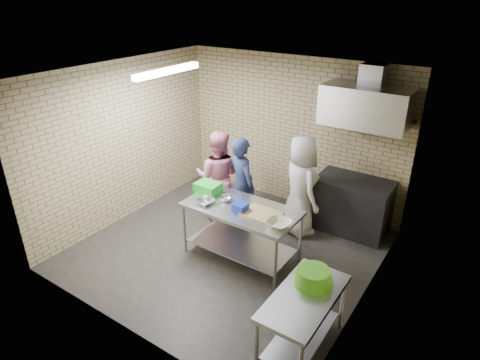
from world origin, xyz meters
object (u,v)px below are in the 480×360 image
Objects in this scene: prep_table at (241,232)px; man_navy at (242,184)px; woman_white at (301,186)px; blue_tub at (240,207)px; bottle_green at (399,114)px; side_counter at (302,322)px; green_basin at (313,276)px; stove at (352,205)px; woman_pink at (218,176)px; green_crate at (208,188)px; bottle_red at (373,109)px.

man_navy reaches higher than prep_table.
man_navy is at bearing 63.61° from woman_white.
bottle_green is at bearing 53.41° from blue_tub.
blue_tub is (-1.49, 0.99, 0.53)m from side_counter.
side_counter is 0.72× the size of woman_white.
side_counter is at bearing -85.43° from green_basin.
stove is 2.28m from woman_pink.
green_crate is 0.78m from blue_tub.
woman_white is at bearing 42.54° from green_crate.
side_counter is 3.21× the size of green_crate.
woman_pink is (-0.96, 0.73, 0.38)m from prep_table.
green_crate is (-1.79, -1.54, 0.47)m from stove.
bottle_red is 0.40m from bottle_green.
side_counter is 2.60m from green_crate.
blue_tub is 1.64m from green_basin.
man_navy is at bearing 123.17° from prep_table.
woman_pink is 1.41m from woman_white.
blue_tub is 2.73m from bottle_green.
woman_pink is at bearing 140.55° from blue_tub.
green_basin reaches higher than stove.
bottle_red reaches higher than green_crate.
prep_table is at bearing -9.73° from green_crate.
woman_pink is (-2.50, 1.82, 0.43)m from side_counter.
stove is 0.72× the size of woman_white.
bottle_red is 0.11× the size of woman_pink.
man_navy is (-0.45, 0.69, 0.38)m from prep_table.
man_navy reaches higher than blue_tub.
blue_tub reaches higher than side_counter.
man_navy is at bearing 142.10° from green_basin.
side_counter is 2.71m from man_navy.
woman_white is (-0.70, -0.54, 0.38)m from stove.
prep_table is 1.26m from woman_white.
woman_white is (1.35, 0.39, 0.03)m from woman_pink.
side_counter is at bearing -90.00° from bottle_green.
woman_white is (-1.15, 2.21, 0.46)m from side_counter.
green_basin is 2.94m from woman_pink.
green_basin is 0.28× the size of woman_white.
side_counter is 0.75× the size of woman_pink.
prep_table is at bearing -123.17° from stove.
woman_white is (-1.15, -0.78, -1.18)m from bottle_green.
blue_tub is 2.54m from bottle_red.
bottle_green is 3.01m from woman_pink.
bottle_green reaches higher than woman_white.
woman_pink reaches higher than prep_table.
woman_white reaches higher than stove.
green_crate is at bearing 156.60° from green_basin.
woman_pink is at bearing 18.10° from man_navy.
green_crate is at bearing 170.27° from prep_table.
side_counter is 0.52m from green_basin.
green_basin is 2.50m from man_navy.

